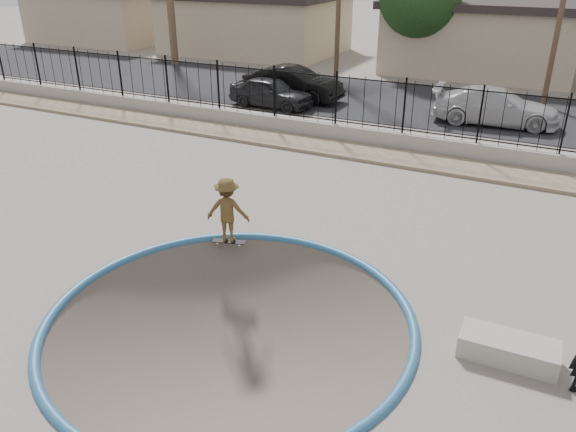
{
  "coord_description": "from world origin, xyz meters",
  "views": [
    {
      "loc": [
        4.86,
        -8.3,
        6.27
      ],
      "look_at": [
        -0.28,
        2.0,
        0.84
      ],
      "focal_mm": 35.0,
      "sensor_mm": 36.0,
      "label": 1
    }
  ],
  "objects_px": {
    "skater": "(228,214)",
    "skateboard": "(229,241)",
    "car_b": "(293,84)",
    "car_c": "(496,106)",
    "car_a": "(271,92)",
    "concrete_ledge": "(508,349)"
  },
  "relations": [
    {
      "from": "skateboard",
      "to": "car_b",
      "type": "xyz_separation_m",
      "value": [
        -4.86,
        13.4,
        0.73
      ]
    },
    {
      "from": "concrete_ledge",
      "to": "car_b",
      "type": "bearing_deg",
      "value": 127.31
    },
    {
      "from": "skater",
      "to": "car_b",
      "type": "xyz_separation_m",
      "value": [
        -4.86,
        13.4,
        0.01
      ]
    },
    {
      "from": "concrete_ledge",
      "to": "car_b",
      "type": "relative_size",
      "value": 0.35
    },
    {
      "from": "skateboard",
      "to": "car_b",
      "type": "bearing_deg",
      "value": 93.48
    },
    {
      "from": "skater",
      "to": "car_c",
      "type": "xyz_separation_m",
      "value": [
        4.08,
        13.4,
        -0.04
      ]
    },
    {
      "from": "skater",
      "to": "concrete_ledge",
      "type": "distance_m",
      "value": 6.62
    },
    {
      "from": "skateboard",
      "to": "car_c",
      "type": "height_order",
      "value": "car_c"
    },
    {
      "from": "skater",
      "to": "skateboard",
      "type": "height_order",
      "value": "skater"
    },
    {
      "from": "skateboard",
      "to": "concrete_ledge",
      "type": "xyz_separation_m",
      "value": [
        6.44,
        -1.43,
        0.14
      ]
    },
    {
      "from": "skateboard",
      "to": "car_c",
      "type": "distance_m",
      "value": 14.02
    },
    {
      "from": "car_a",
      "to": "car_b",
      "type": "xyz_separation_m",
      "value": [
        0.3,
        1.6,
        0.11
      ]
    },
    {
      "from": "skater",
      "to": "skateboard",
      "type": "xyz_separation_m",
      "value": [
        0.0,
        0.0,
        -0.72
      ]
    },
    {
      "from": "car_b",
      "to": "car_c",
      "type": "bearing_deg",
      "value": -90.21
    },
    {
      "from": "car_a",
      "to": "car_c",
      "type": "height_order",
      "value": "car_c"
    },
    {
      "from": "skater",
      "to": "car_a",
      "type": "xyz_separation_m",
      "value": [
        -5.16,
        11.8,
        -0.09
      ]
    },
    {
      "from": "car_a",
      "to": "car_c",
      "type": "distance_m",
      "value": 9.38
    },
    {
      "from": "skater",
      "to": "car_b",
      "type": "bearing_deg",
      "value": -88.09
    },
    {
      "from": "skater",
      "to": "concrete_ledge",
      "type": "xyz_separation_m",
      "value": [
        6.44,
        -1.43,
        -0.58
      ]
    },
    {
      "from": "skateboard",
      "to": "car_c",
      "type": "relative_size",
      "value": 0.17
    },
    {
      "from": "skateboard",
      "to": "car_a",
      "type": "bearing_deg",
      "value": 97.17
    },
    {
      "from": "skater",
      "to": "car_b",
      "type": "relative_size",
      "value": 0.34
    }
  ]
}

